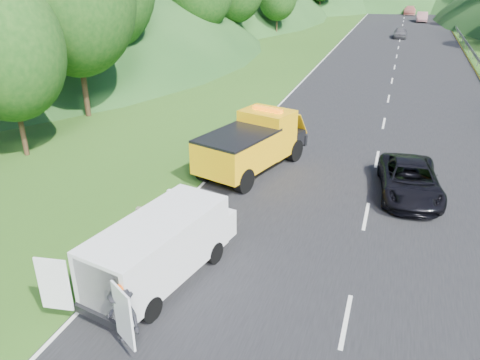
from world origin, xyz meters
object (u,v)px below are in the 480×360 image
(suitcase, at_px, (141,214))
(child, at_px, (191,245))
(tow_truck, at_px, (253,143))
(white_van, at_px, (162,246))
(passing_suv, at_px, (407,195))
(woman, at_px, (175,233))
(worker, at_px, (126,342))

(suitcase, bearing_deg, child, -21.53)
(tow_truck, xyz_separation_m, suitcase, (-2.49, -5.82, -1.05))
(white_van, xyz_separation_m, passing_suv, (6.84, 8.23, -1.16))
(woman, bearing_deg, tow_truck, 1.02)
(white_van, bearing_deg, passing_suv, 61.69)
(suitcase, height_order, passing_suv, passing_suv)
(tow_truck, height_order, worker, tow_truck)
(tow_truck, height_order, white_van, tow_truck)
(tow_truck, distance_m, worker, 11.45)
(tow_truck, bearing_deg, woman, -81.93)
(white_van, bearing_deg, child, 101.65)
(child, bearing_deg, worker, -34.26)
(white_van, distance_m, child, 2.28)
(woman, relative_size, suitcase, 3.25)
(tow_truck, relative_size, woman, 3.91)
(tow_truck, relative_size, suitcase, 12.70)
(white_van, xyz_separation_m, suitcase, (-2.43, 2.92, -0.90))
(worker, bearing_deg, tow_truck, 104.79)
(tow_truck, height_order, woman, tow_truck)
(tow_truck, distance_m, woman, 6.46)
(tow_truck, bearing_deg, child, -74.01)
(passing_suv, bearing_deg, white_van, -136.11)
(woman, distance_m, suitcase, 1.64)
(woman, xyz_separation_m, suitcase, (-1.56, 0.44, 0.26))
(woman, bearing_deg, passing_suv, -43.88)
(white_van, distance_m, worker, 2.89)
(white_van, bearing_deg, worker, -72.57)
(child, xyz_separation_m, suitcase, (-2.42, 0.96, 0.26))
(woman, height_order, worker, woman)
(tow_truck, xyz_separation_m, woman, (-0.93, -6.26, -1.31))
(worker, xyz_separation_m, suitcase, (-2.71, 5.56, 0.26))
(white_van, bearing_deg, tow_truck, 101.07)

